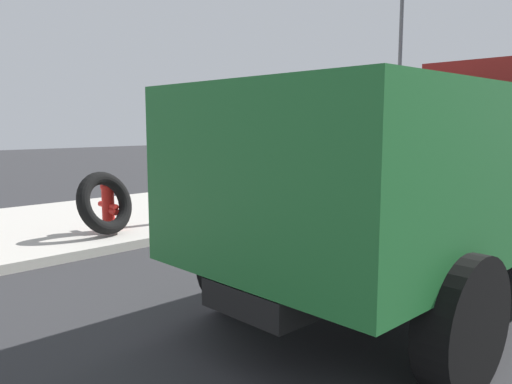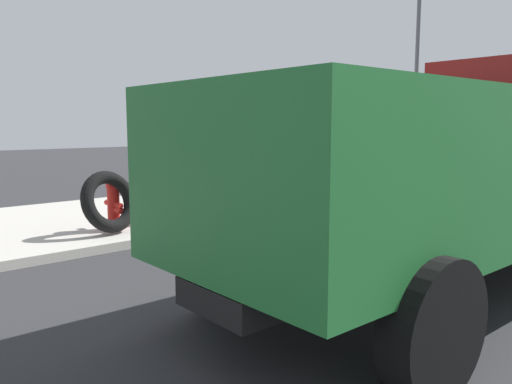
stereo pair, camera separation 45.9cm
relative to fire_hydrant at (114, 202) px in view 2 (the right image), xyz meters
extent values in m
plane|color=#2D2D30|center=(-0.32, -5.04, -0.65)|extent=(80.00, 80.00, 0.00)
cube|color=#BCB7AD|center=(-0.32, 1.46, -0.57)|extent=(36.00, 5.00, 0.15)
cylinder|color=red|center=(0.00, 0.01, -0.13)|extent=(0.22, 0.22, 0.74)
sphere|color=red|center=(0.00, 0.01, 0.31)|extent=(0.26, 0.26, 0.26)
cylinder|color=red|center=(0.00, -0.19, -0.04)|extent=(0.10, 0.18, 0.10)
cylinder|color=red|center=(0.00, 0.21, -0.04)|extent=(0.10, 0.18, 0.10)
cylinder|color=red|center=(0.00, -0.19, -0.13)|extent=(0.12, 0.18, 0.12)
torus|color=black|center=(-0.23, -0.32, 0.07)|extent=(1.21, 0.79, 1.13)
cylinder|color=gray|center=(2.50, -0.58, 0.58)|extent=(0.06, 0.06, 2.15)
cylinder|color=red|center=(2.50, -0.62, 1.27)|extent=(0.76, 0.02, 0.76)
cube|color=#237033|center=(0.48, -5.55, 0.95)|extent=(4.85, 2.60, 1.60)
cube|color=black|center=(1.58, -5.57, 0.02)|extent=(7.02, 1.05, 0.24)
cylinder|color=black|center=(3.90, -4.37, -0.10)|extent=(1.11, 0.32, 1.10)
cylinder|color=black|center=(-0.69, -4.27, -0.10)|extent=(1.11, 0.32, 1.10)
cylinder|color=black|center=(-0.75, -6.77, -0.10)|extent=(1.11, 0.32, 1.10)
cylinder|color=#595B5E|center=(10.07, -0.01, 2.93)|extent=(0.12, 0.12, 6.85)
camera|label=1|loc=(-4.49, -8.28, 1.41)|focal=35.62mm
camera|label=2|loc=(-4.16, -8.60, 1.41)|focal=35.62mm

